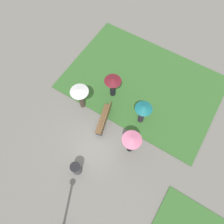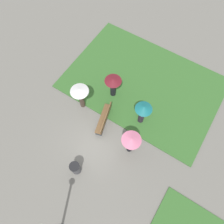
% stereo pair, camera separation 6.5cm
% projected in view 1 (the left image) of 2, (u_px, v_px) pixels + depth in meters
% --- Properties ---
extents(ground_plane, '(90.00, 90.00, 0.00)m').
position_uv_depth(ground_plane, '(95.00, 141.00, 12.85)').
color(ground_plane, slate).
extents(lawn_patch_near, '(6.87, 9.91, 0.06)m').
position_uv_depth(lawn_patch_near, '(142.00, 83.00, 14.56)').
color(lawn_patch_near, '#386B2D').
rests_on(lawn_patch_near, ground_plane).
extents(park_bench, '(2.04, 0.94, 0.90)m').
position_uv_depth(park_bench, '(104.00, 119.00, 12.94)').
color(park_bench, brown).
rests_on(park_bench, ground_plane).
extents(trash_bin, '(0.55, 0.55, 0.97)m').
position_uv_depth(trash_bin, '(76.00, 169.00, 11.67)').
color(trash_bin, '#4C4C51').
rests_on(trash_bin, ground_plane).
extents(crowd_person_maroon, '(1.02, 1.02, 1.74)m').
position_uv_depth(crowd_person_maroon, '(113.00, 84.00, 13.14)').
color(crowd_person_maroon, black).
rests_on(crowd_person_maroon, ground_plane).
extents(crowd_person_teal, '(0.97, 0.97, 1.88)m').
position_uv_depth(crowd_person_teal, '(143.00, 111.00, 12.21)').
color(crowd_person_teal, '#2D2333').
rests_on(crowd_person_teal, ground_plane).
extents(crowd_person_white, '(1.07, 1.07, 1.90)m').
position_uv_depth(crowd_person_white, '(80.00, 94.00, 12.61)').
color(crowd_person_white, '#47382D').
rests_on(crowd_person_white, ground_plane).
extents(crowd_person_pink, '(1.05, 1.05, 1.86)m').
position_uv_depth(crowd_person_pink, '(131.00, 142.00, 11.42)').
color(crowd_person_pink, black).
rests_on(crowd_person_pink, ground_plane).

